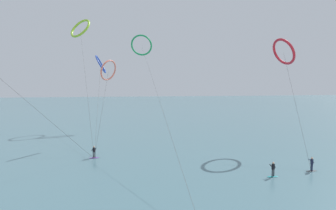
# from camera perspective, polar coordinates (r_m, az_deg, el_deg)

# --- Properties ---
(sea_water) EXTENTS (400.00, 200.00, 0.08)m
(sea_water) POSITION_cam_1_polar(r_m,az_deg,el_deg) (114.10, -6.70, -0.57)
(sea_water) COLOR #476B75
(sea_water) RESTS_ON ground
(surfer_teal) EXTENTS (1.40, 0.67, 1.70)m
(surfer_teal) POSITION_cam_1_polar(r_m,az_deg,el_deg) (31.89, 22.25, -13.25)
(surfer_teal) COLOR teal
(surfer_teal) RESTS_ON ground
(surfer_charcoal) EXTENTS (1.40, 0.63, 1.70)m
(surfer_charcoal) POSITION_cam_1_polar(r_m,az_deg,el_deg) (35.80, 29.23, -11.53)
(surfer_charcoal) COLOR black
(surfer_charcoal) RESTS_ON ground
(surfer_violet) EXTENTS (1.40, 0.70, 1.70)m
(surfer_violet) POSITION_cam_1_polar(r_m,az_deg,el_deg) (38.09, -16.07, -10.15)
(surfer_violet) COLOR purple
(surfer_violet) RESTS_ON ground
(kite_cobalt) EXTENTS (2.60, 26.88, 17.03)m
(kite_cobalt) POSITION_cam_1_polar(r_m,az_deg,el_deg) (61.51, -14.69, 8.71)
(kite_cobalt) COLOR #2647B7
(kite_cobalt) RESTS_ON ground
(kite_crimson) EXTENTS (5.75, 15.47, 18.02)m
(kite_crimson) POSITION_cam_1_polar(r_m,az_deg,el_deg) (47.75, 24.25, 10.71)
(kite_crimson) COLOR red
(kite_crimson) RESTS_ON ground
(kite_emerald) EXTENTS (5.36, 50.19, 22.57)m
(kite_emerald) POSITION_cam_1_polar(r_m,az_deg,el_deg) (64.74, -5.86, 13.07)
(kite_emerald) COLOR #199351
(kite_emerald) RESTS_ON ground
(kite_coral) EXTENTS (3.35, 11.33, 14.62)m
(kite_coral) POSITION_cam_1_polar(r_m,az_deg,el_deg) (46.13, -13.07, 7.49)
(kite_coral) COLOR #EA7260
(kite_coral) RESTS_ON ground
(kite_lime) EXTENTS (6.44, 17.09, 22.80)m
(kite_lime) POSITION_cam_1_polar(r_m,az_deg,el_deg) (52.82, -18.86, 15.77)
(kite_lime) COLOR #8CC62D
(kite_lime) RESTS_ON ground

